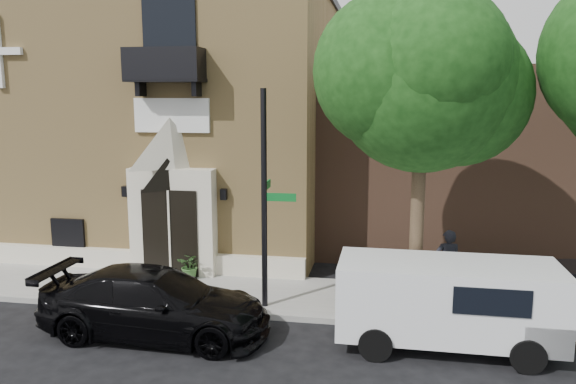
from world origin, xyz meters
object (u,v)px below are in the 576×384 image
cargo_van (456,301)px  pedestrian_near (448,263)px  street_sign (265,200)px  fire_hydrant (447,308)px  black_sedan (155,303)px  dumpster (545,293)px

cargo_van → pedestrian_near: bearing=87.9°
street_sign → fire_hydrant: street_sign is taller
street_sign → cargo_van: bearing=-18.5°
cargo_van → street_sign: (-4.52, 1.40, 1.85)m
cargo_van → pedestrian_near: size_ratio=2.59×
cargo_van → black_sedan: bearing=-175.7°
black_sedan → fire_hydrant: 6.82m
cargo_van → fire_hydrant: cargo_van is taller
street_sign → dumpster: street_sign is taller
dumpster → cargo_van: bearing=-157.0°
fire_hydrant → dumpster: bearing=15.3°
black_sedan → dumpster: (8.99, 2.12, 0.05)m
black_sedan → pedestrian_near: bearing=-62.9°
pedestrian_near → fire_hydrant: bearing=79.5°
street_sign → pedestrian_near: bearing=16.4°
fire_hydrant → street_sign: bearing=175.0°
black_sedan → street_sign: bearing=-48.5°
black_sedan → dumpster: 9.23m
cargo_van → street_sign: 5.08m
street_sign → fire_hydrant: (4.46, -0.39, -2.40)m
pedestrian_near → street_sign: bearing=12.5°
black_sedan → fire_hydrant: size_ratio=6.97×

